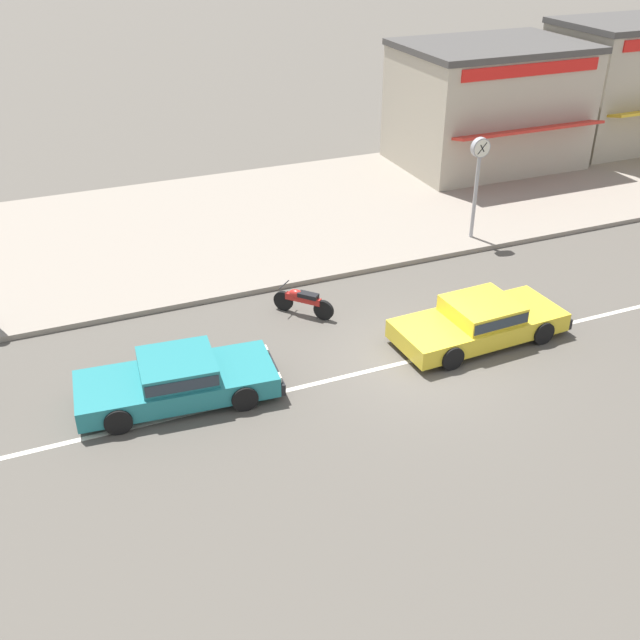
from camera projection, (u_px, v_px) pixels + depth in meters
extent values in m
plane|color=#544F47|center=(420.00, 359.00, 18.33)|extent=(160.00, 160.00, 0.00)
cube|color=silver|center=(420.00, 359.00, 18.33)|extent=(50.40, 0.14, 0.01)
cube|color=gray|center=(283.00, 216.00, 26.08)|extent=(68.00, 10.00, 0.15)
cube|color=yellow|center=(478.00, 325.00, 18.94)|extent=(4.48, 1.97, 0.48)
cube|color=yellow|center=(482.00, 309.00, 18.74)|extent=(1.72, 1.67, 0.42)
cube|color=#28333D|center=(482.00, 309.00, 18.74)|extent=(1.66, 1.70, 0.27)
cube|color=black|center=(548.00, 310.00, 19.82)|extent=(0.20, 1.74, 0.28)
cube|color=white|center=(533.00, 294.00, 20.19)|extent=(0.09, 0.24, 0.14)
cube|color=white|center=(564.00, 314.00, 19.22)|extent=(0.09, 0.24, 0.14)
cylinder|color=black|center=(501.00, 303.00, 20.15)|extent=(0.61, 0.25, 0.60)
cylinder|color=black|center=(542.00, 332.00, 18.84)|extent=(0.61, 0.25, 0.60)
cylinder|color=black|center=(415.00, 325.00, 19.15)|extent=(0.61, 0.25, 0.60)
cylinder|color=black|center=(451.00, 357.00, 17.84)|extent=(0.61, 0.25, 0.60)
cube|color=teal|center=(177.00, 384.00, 16.71)|extent=(4.51, 2.11, 0.48)
cube|color=teal|center=(177.00, 367.00, 16.50)|extent=(1.77, 1.70, 0.42)
cube|color=#28333D|center=(177.00, 367.00, 16.50)|extent=(1.71, 1.73, 0.27)
cube|color=black|center=(274.00, 371.00, 17.34)|extent=(0.27, 1.71, 0.28)
cube|color=white|center=(266.00, 350.00, 17.74)|extent=(0.10, 0.25, 0.14)
cube|color=white|center=(279.00, 378.00, 16.73)|extent=(0.10, 0.25, 0.14)
cylinder|color=black|center=(229.00, 358.00, 17.80)|extent=(0.62, 0.27, 0.60)
cylinder|color=black|center=(244.00, 398.00, 16.43)|extent=(0.62, 0.27, 0.60)
cylinder|color=black|center=(112.00, 378.00, 17.09)|extent=(0.62, 0.27, 0.60)
cylinder|color=black|center=(118.00, 421.00, 15.72)|extent=(0.62, 0.27, 0.60)
cylinder|color=black|center=(283.00, 301.00, 20.32)|extent=(0.45, 0.48, 0.56)
cylinder|color=black|center=(324.00, 310.00, 19.87)|extent=(0.45, 0.48, 0.56)
cube|color=red|center=(303.00, 299.00, 20.00)|extent=(0.79, 0.86, 0.18)
cube|color=black|center=(308.00, 295.00, 19.87)|extent=(0.54, 0.56, 0.12)
ellipsoid|color=red|center=(296.00, 293.00, 20.01)|extent=(0.45, 0.46, 0.22)
cylinder|color=#232326|center=(284.00, 285.00, 20.06)|extent=(0.43, 0.40, 0.03)
cylinder|color=#9E9EA3|center=(475.00, 198.00, 23.72)|extent=(0.12, 0.12, 2.65)
cylinder|color=#9E9EA3|center=(480.00, 147.00, 22.90)|extent=(0.62, 0.18, 0.62)
cylinder|color=white|center=(482.00, 148.00, 22.82)|extent=(0.54, 0.02, 0.54)
cylinder|color=white|center=(479.00, 147.00, 22.98)|extent=(0.54, 0.02, 0.54)
cube|color=black|center=(482.00, 148.00, 22.82)|extent=(0.18, 0.01, 0.25)
cube|color=black|center=(482.00, 148.00, 22.81)|extent=(0.30, 0.01, 0.35)
cube|color=#B2A893|center=(487.00, 107.00, 29.94)|extent=(6.94, 4.94, 4.47)
cube|color=#474442|center=(494.00, 46.00, 28.76)|extent=(7.08, 5.04, 0.24)
cube|color=red|center=(529.00, 130.00, 27.78)|extent=(6.24, 0.90, 0.28)
cube|color=red|center=(532.00, 70.00, 26.98)|extent=(5.90, 0.08, 0.44)
cube|color=#B2A893|center=(629.00, 86.00, 32.22)|extent=(6.60, 4.29, 4.91)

